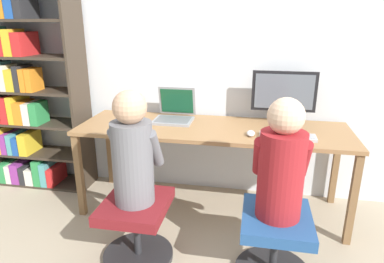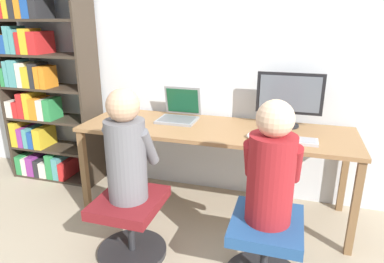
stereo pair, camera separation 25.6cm
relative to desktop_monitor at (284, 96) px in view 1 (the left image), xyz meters
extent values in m
plane|color=tan|center=(-0.55, -0.55, -0.96)|extent=(14.00, 14.00, 0.00)
cube|color=silver|center=(-0.55, 0.20, 0.34)|extent=(10.00, 0.05, 2.60)
cube|color=olive|center=(-0.55, -0.21, -0.25)|extent=(2.15, 0.68, 0.03)
cube|color=brown|center=(-1.58, -0.51, -0.61)|extent=(0.05, 0.05, 0.70)
cube|color=brown|center=(0.49, -0.51, -0.61)|extent=(0.05, 0.05, 0.70)
cube|color=brown|center=(-1.58, 0.09, -0.61)|extent=(0.05, 0.05, 0.70)
cube|color=brown|center=(0.49, 0.09, -0.61)|extent=(0.05, 0.05, 0.70)
cylinder|color=black|center=(0.00, 0.00, -0.22)|extent=(0.19, 0.19, 0.01)
cylinder|color=black|center=(0.00, 0.00, -0.17)|extent=(0.04, 0.04, 0.09)
cube|color=black|center=(0.00, 0.00, 0.04)|extent=(0.51, 0.02, 0.32)
cube|color=slate|center=(0.00, -0.01, 0.04)|extent=(0.46, 0.01, 0.28)
cube|color=gray|center=(-0.89, -0.13, -0.22)|extent=(0.32, 0.26, 0.02)
cube|color=slate|center=(-0.89, -0.13, -0.21)|extent=(0.28, 0.20, 0.00)
cube|color=gray|center=(-0.89, 0.03, -0.09)|extent=(0.32, 0.06, 0.25)
cube|color=#144C2D|center=(-0.89, 0.02, -0.09)|extent=(0.28, 0.05, 0.21)
cube|color=#B2B2B7|center=(0.02, -0.36, -0.22)|extent=(0.40, 0.14, 0.02)
cube|color=#97979C|center=(0.02, -0.36, -0.21)|extent=(0.37, 0.11, 0.00)
ellipsoid|color=silver|center=(-0.24, -0.36, -0.22)|extent=(0.06, 0.11, 0.03)
cylinder|color=#262628|center=(-0.05, -0.94, -0.76)|extent=(0.05, 0.05, 0.33)
cube|color=#234C84|center=(-0.05, -0.94, -0.56)|extent=(0.41, 0.48, 0.07)
cylinder|color=#262628|center=(-0.95, -0.94, -0.95)|extent=(0.47, 0.47, 0.04)
cylinder|color=#262628|center=(-0.95, -0.94, -0.76)|extent=(0.05, 0.05, 0.33)
cube|color=maroon|center=(-0.95, -0.94, -0.56)|extent=(0.41, 0.48, 0.07)
cylinder|color=maroon|center=(-0.05, -0.94, -0.27)|extent=(0.27, 0.27, 0.53)
sphere|color=beige|center=(-0.05, -0.94, 0.09)|extent=(0.21, 0.21, 0.21)
cylinder|color=maroon|center=(-0.18, -0.86, -0.19)|extent=(0.07, 0.21, 0.29)
cylinder|color=maroon|center=(0.08, -0.86, -0.19)|extent=(0.07, 0.21, 0.29)
cylinder|color=slate|center=(-0.95, -0.94, -0.26)|extent=(0.26, 0.26, 0.53)
sphere|color=tan|center=(-0.95, -0.94, 0.10)|extent=(0.21, 0.21, 0.21)
cylinder|color=slate|center=(-1.07, -0.86, -0.18)|extent=(0.07, 0.21, 0.29)
cylinder|color=slate|center=(-0.83, -0.86, -0.18)|extent=(0.07, 0.21, 0.29)
cube|color=#382D23|center=(-1.77, -0.03, -0.03)|extent=(0.02, 0.34, 1.86)
cube|color=#382D23|center=(-2.21, -0.03, -0.95)|extent=(0.86, 0.32, 0.02)
cube|color=#382D23|center=(-2.21, -0.03, -0.65)|extent=(0.86, 0.32, 0.02)
cube|color=#382D23|center=(-2.21, -0.03, -0.34)|extent=(0.86, 0.32, 0.02)
cube|color=#382D23|center=(-2.21, -0.03, -0.03)|extent=(0.86, 0.32, 0.02)
cube|color=#382D23|center=(-2.21, -0.03, 0.27)|extent=(0.86, 0.32, 0.02)
cube|color=#382D23|center=(-2.21, -0.03, 0.58)|extent=(0.86, 0.32, 0.02)
cube|color=#2D8C47|center=(-2.60, -0.10, -0.84)|extent=(0.07, 0.20, 0.19)
cube|color=silver|center=(-2.53, -0.05, -0.85)|extent=(0.05, 0.28, 0.18)
cube|color=#8C338C|center=(-2.46, -0.09, -0.84)|extent=(0.08, 0.22, 0.20)
cube|color=#262628|center=(-2.38, -0.06, -0.85)|extent=(0.06, 0.27, 0.18)
cube|color=silver|center=(-2.31, -0.06, -0.86)|extent=(0.08, 0.27, 0.16)
cube|color=#2D8C47|center=(-2.23, -0.08, -0.81)|extent=(0.07, 0.23, 0.25)
cube|color=teal|center=(-2.15, -0.07, -0.83)|extent=(0.06, 0.25, 0.23)
cube|color=red|center=(-2.09, -0.06, -0.85)|extent=(0.06, 0.27, 0.18)
cube|color=gold|center=(-2.59, -0.07, -0.51)|extent=(0.08, 0.25, 0.25)
cube|color=#8C338C|center=(-2.52, -0.07, -0.54)|extent=(0.06, 0.26, 0.19)
cube|color=teal|center=(-2.46, -0.08, -0.54)|extent=(0.05, 0.24, 0.19)
cube|color=#1E4C9E|center=(-2.40, -0.06, -0.55)|extent=(0.06, 0.28, 0.17)
cube|color=gold|center=(-2.32, -0.07, -0.53)|extent=(0.08, 0.25, 0.20)
cube|color=red|center=(-2.52, -0.07, -0.25)|extent=(0.06, 0.25, 0.16)
cube|color=red|center=(-2.46, -0.06, -0.21)|extent=(0.07, 0.26, 0.24)
cube|color=gold|center=(-2.39, -0.06, -0.20)|extent=(0.06, 0.27, 0.25)
cube|color=orange|center=(-2.32, -0.08, -0.23)|extent=(0.08, 0.23, 0.20)
cube|color=silver|center=(-2.23, -0.07, -0.23)|extent=(0.07, 0.25, 0.19)
cube|color=#2D8C47|center=(-2.16, -0.10, -0.23)|extent=(0.07, 0.20, 0.20)
cube|color=teal|center=(-2.49, -0.09, 0.10)|extent=(0.08, 0.21, 0.25)
cube|color=silver|center=(-2.41, -0.10, 0.09)|extent=(0.06, 0.20, 0.22)
cube|color=gold|center=(-2.34, -0.06, 0.07)|extent=(0.08, 0.28, 0.19)
cube|color=#262628|center=(-2.27, -0.08, 0.09)|extent=(0.05, 0.23, 0.22)
cube|color=orange|center=(-2.22, -0.09, 0.08)|extent=(0.05, 0.21, 0.20)
cube|color=orange|center=(-2.16, -0.10, 0.08)|extent=(0.06, 0.19, 0.20)
cube|color=teal|center=(-2.43, -0.09, 0.39)|extent=(0.05, 0.21, 0.21)
cube|color=red|center=(-2.37, -0.06, 0.38)|extent=(0.04, 0.28, 0.19)
cube|color=gold|center=(-2.31, -0.09, 0.40)|extent=(0.08, 0.22, 0.22)
cube|color=red|center=(-2.22, -0.06, 0.38)|extent=(0.09, 0.27, 0.20)
cube|color=#262628|center=(-2.38, -0.08, 0.68)|extent=(0.06, 0.23, 0.18)
cube|color=orange|center=(-2.31, -0.08, 0.68)|extent=(0.06, 0.23, 0.18)
cube|color=#1E4C9E|center=(-2.24, -0.05, 0.68)|extent=(0.08, 0.28, 0.18)
cube|color=#262628|center=(-2.16, -0.07, 0.69)|extent=(0.07, 0.25, 0.21)
camera|label=1|loc=(-0.22, -2.79, 0.60)|focal=32.00mm
camera|label=2|loc=(0.03, -2.73, 0.60)|focal=32.00mm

